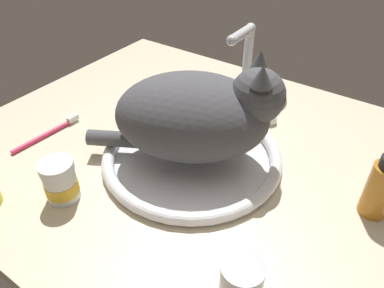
# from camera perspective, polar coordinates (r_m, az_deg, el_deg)

# --- Properties ---
(countertop) EXTENTS (1.02, 0.80, 0.03)m
(countertop) POSITION_cam_1_polar(r_m,az_deg,el_deg) (0.76, 1.85, -2.35)
(countertop) COLOR beige
(countertop) RESTS_ON ground
(sink_basin) EXTENTS (0.36, 0.36, 0.02)m
(sink_basin) POSITION_cam_1_polar(r_m,az_deg,el_deg) (0.73, 0.00, -1.81)
(sink_basin) COLOR white
(sink_basin) RESTS_ON countertop
(faucet) EXTENTS (0.18, 0.11, 0.22)m
(faucet) POSITION_cam_1_polar(r_m,az_deg,el_deg) (0.84, 8.10, 9.48)
(faucet) COLOR silver
(faucet) RESTS_ON countertop
(cat) EXTENTS (0.36, 0.31, 0.20)m
(cat) POSITION_cam_1_polar(r_m,az_deg,el_deg) (0.67, 1.46, 4.58)
(cat) COLOR #4C4C51
(cat) RESTS_ON sink_basin
(metal_jar) EXTENTS (0.06, 0.06, 0.07)m
(metal_jar) POSITION_cam_1_polar(r_m,az_deg,el_deg) (0.52, 7.72, -20.68)
(metal_jar) COLOR #B2B5BA
(metal_jar) RESTS_ON countertop
(amber_bottle) EXTENTS (0.05, 0.05, 0.12)m
(amber_bottle) POSITION_cam_1_polar(r_m,az_deg,el_deg) (0.67, 27.52, -6.15)
(amber_bottle) COLOR #C67A23
(amber_bottle) RESTS_ON countertop
(pill_bottle) EXTENTS (0.06, 0.06, 0.08)m
(pill_bottle) POSITION_cam_1_polar(r_m,az_deg,el_deg) (0.68, -19.94, -5.60)
(pill_bottle) COLOR white
(pill_bottle) RESTS_ON countertop
(toothbrush) EXTENTS (0.02, 0.17, 0.02)m
(toothbrush) POSITION_cam_1_polar(r_m,az_deg,el_deg) (0.86, -21.59, 1.64)
(toothbrush) COLOR #D83359
(toothbrush) RESTS_ON countertop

